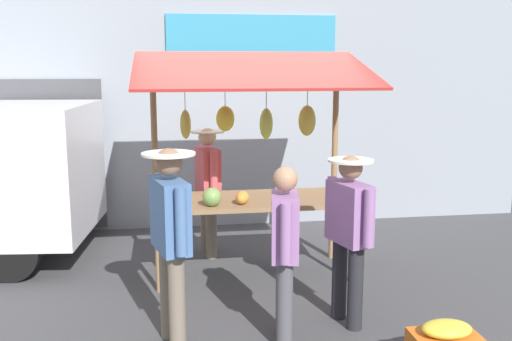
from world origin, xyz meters
TOP-DOWN VIEW (x-y plane):
  - ground_plane at (0.00, 0.00)m, footprint 40.00×40.00m
  - street_backdrop at (0.05, -2.20)m, footprint 9.00×0.30m
  - market_stall at (0.00, -0.02)m, footprint 2.50×1.46m
  - vendor_with_sunhat at (0.44, -0.75)m, footprint 0.41×0.68m
  - shopper_with_ponytail at (0.91, 1.58)m, footprint 0.44×0.69m
  - shopper_in_striped_shirt at (-0.67, 1.41)m, footprint 0.40×0.65m
  - shopper_in_grey_tee at (-0.03, 1.67)m, footprint 0.30×0.66m

SIDE VIEW (x-z plane):
  - ground_plane at x=0.00m, z-range 0.00..0.00m
  - shopper_in_grey_tee at x=-0.03m, z-range 0.11..1.64m
  - shopper_in_striped_shirt at x=-0.67m, z-range 0.13..1.70m
  - vendor_with_sunhat at x=0.44m, z-range 0.14..1.73m
  - shopper_with_ponytail at x=0.91m, z-range 0.16..1.85m
  - market_stall at x=0.00m, z-range 0.29..2.79m
  - street_backdrop at x=0.05m, z-range 0.00..3.40m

